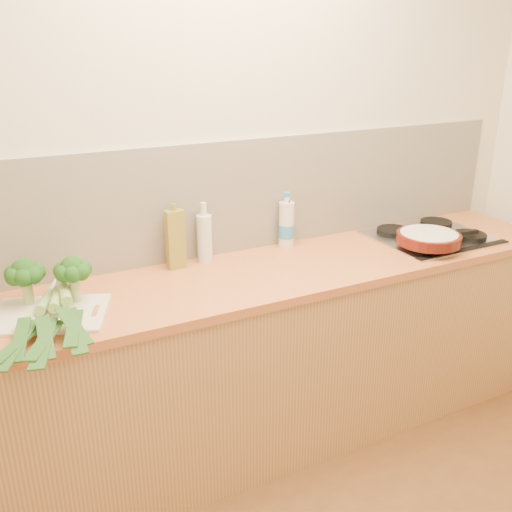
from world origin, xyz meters
The scene contains 14 objects.
room_shell centered at (0.00, 1.49, 1.17)m, with size 3.50×3.50×3.50m.
counter centered at (0.00, 1.20, 0.45)m, with size 3.20×0.62×0.90m.
gas_hob centered at (1.02, 1.20, 0.91)m, with size 0.58×0.50×0.04m.
chopping_board centered at (-0.89, 1.17, 0.91)m, with size 0.42×0.31×0.01m, color beige.
broccoli_left centered at (-0.94, 1.29, 1.04)m, with size 0.15×0.15×0.19m.
broccoli_right centered at (-0.78, 1.23, 1.04)m, with size 0.14×0.15×0.19m.
leek_front centered at (-0.92, 1.15, 0.94)m, with size 0.32×0.65×0.04m.
leek_mid centered at (-0.87, 1.12, 0.95)m, with size 0.24×0.70×0.04m.
leek_back centered at (-0.83, 1.09, 0.97)m, with size 0.12×0.64×0.04m.
skillet centered at (0.88, 1.07, 0.97)m, with size 0.45×0.31×0.05m.
oil_tin centered at (-0.30, 1.41, 1.04)m, with size 0.08×0.05×0.30m.
glass_bottle centered at (-0.15, 1.43, 1.02)m, with size 0.07×0.07×0.28m.
amber_bottle centered at (0.29, 1.43, 1.00)m, with size 0.06×0.06×0.24m.
water_bottle centered at (0.29, 1.44, 1.01)m, with size 0.08×0.08×0.26m.
Camera 1 is at (-1.06, -0.89, 1.88)m, focal length 40.00 mm.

